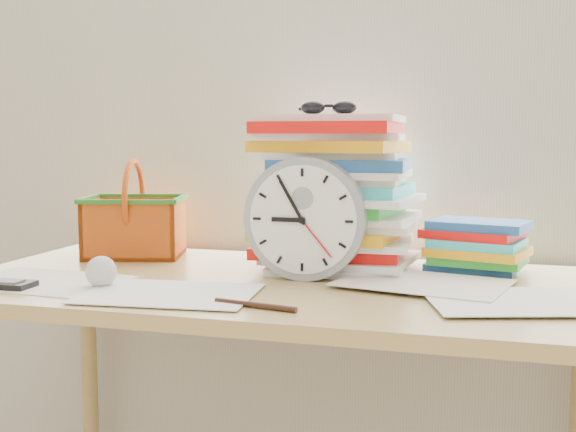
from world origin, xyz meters
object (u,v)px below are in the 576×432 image
(paper_stack, at_px, (336,192))
(desk, at_px, (278,314))
(book_stack, at_px, (476,246))
(clock, at_px, (306,219))
(basket, at_px, (134,209))
(calculator, at_px, (1,284))

(paper_stack, bearing_deg, desk, -116.43)
(desk, relative_size, book_stack, 5.91)
(clock, xyz_separation_m, basket, (-0.50, 0.17, -0.01))
(paper_stack, relative_size, calculator, 2.63)
(calculator, bearing_deg, clock, 22.21)
(paper_stack, height_order, book_stack, paper_stack)
(clock, distance_m, book_stack, 0.40)
(paper_stack, bearing_deg, basket, 177.90)
(desk, relative_size, paper_stack, 3.95)
(desk, xyz_separation_m, clock, (0.05, 0.03, 0.21))
(desk, height_order, book_stack, book_stack)
(paper_stack, distance_m, clock, 0.16)
(paper_stack, xyz_separation_m, calculator, (-0.61, -0.41, -0.17))
(book_stack, relative_size, basket, 0.97)
(clock, height_order, calculator, clock)
(paper_stack, bearing_deg, book_stack, 6.17)
(clock, distance_m, calculator, 0.64)
(basket, bearing_deg, clock, -33.98)
(calculator, bearing_deg, desk, 22.03)
(desk, distance_m, calculator, 0.57)
(book_stack, relative_size, calculator, 1.76)
(book_stack, height_order, calculator, book_stack)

